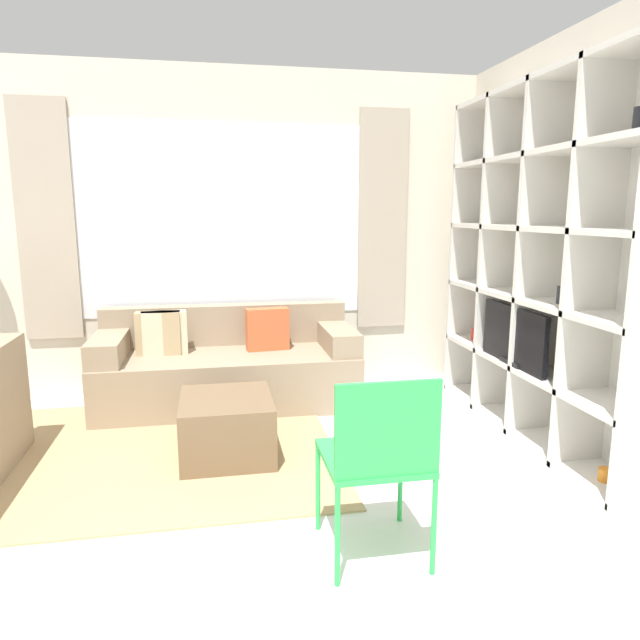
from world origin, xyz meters
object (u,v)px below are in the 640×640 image
(shelving_unit, at_px, (545,267))
(couch_main, at_px, (227,367))
(folding_chair, at_px, (379,452))
(ottoman, at_px, (227,427))

(shelving_unit, bearing_deg, couch_main, 153.36)
(shelving_unit, xyz_separation_m, folding_chair, (-1.51, -1.25, -0.65))
(couch_main, distance_m, ottoman, 1.06)
(couch_main, height_order, ottoman, couch_main)
(shelving_unit, height_order, couch_main, shelving_unit)
(folding_chair, bearing_deg, couch_main, -75.76)
(shelving_unit, bearing_deg, folding_chair, -140.22)
(shelving_unit, distance_m, couch_main, 2.50)
(couch_main, relative_size, ottoman, 3.20)
(couch_main, relative_size, folding_chair, 2.34)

